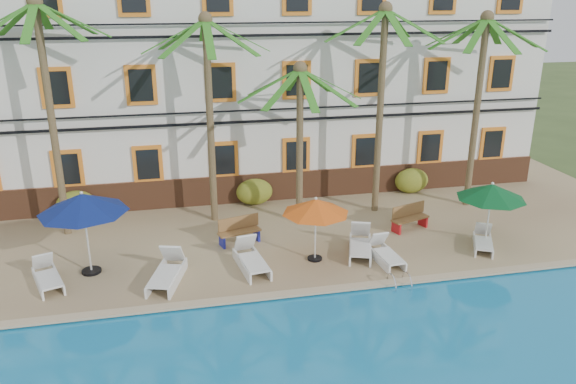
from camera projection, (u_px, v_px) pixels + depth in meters
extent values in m
plane|color=#384C23|center=(299.00, 286.00, 17.31)|extent=(100.00, 100.00, 0.00)
cube|color=tan|center=(270.00, 221.00, 21.87)|extent=(30.00, 12.00, 0.25)
cube|color=tan|center=(306.00, 292.00, 16.39)|extent=(30.00, 0.35, 0.06)
cube|color=silver|center=(248.00, 71.00, 24.75)|extent=(25.00, 6.00, 10.00)
cube|color=brown|center=(261.00, 187.00, 23.42)|extent=(25.00, 0.12, 1.20)
cube|color=orange|center=(68.00, 169.00, 21.50)|extent=(1.15, 0.10, 1.50)
cube|color=black|center=(68.00, 169.00, 21.46)|extent=(0.85, 0.04, 1.20)
cube|color=orange|center=(148.00, 164.00, 22.10)|extent=(1.15, 0.10, 1.50)
cube|color=black|center=(148.00, 164.00, 22.05)|extent=(0.85, 0.04, 1.20)
cube|color=orange|center=(224.00, 160.00, 22.69)|extent=(1.15, 0.10, 1.50)
cube|color=black|center=(224.00, 160.00, 22.65)|extent=(0.85, 0.04, 1.20)
cube|color=orange|center=(296.00, 155.00, 23.29)|extent=(1.15, 0.10, 1.50)
cube|color=black|center=(296.00, 156.00, 23.24)|extent=(0.85, 0.04, 1.20)
cube|color=orange|center=(365.00, 151.00, 23.88)|extent=(1.15, 0.10, 1.50)
cube|color=black|center=(365.00, 152.00, 23.83)|extent=(0.85, 0.04, 1.20)
cube|color=orange|center=(430.00, 147.00, 24.47)|extent=(1.15, 0.10, 1.50)
cube|color=black|center=(431.00, 148.00, 24.43)|extent=(0.85, 0.04, 1.20)
cube|color=orange|center=(492.00, 144.00, 25.07)|extent=(1.15, 0.10, 1.50)
cube|color=black|center=(493.00, 144.00, 25.02)|extent=(0.85, 0.04, 1.20)
cube|color=orange|center=(57.00, 88.00, 20.46)|extent=(1.15, 0.10, 1.50)
cube|color=black|center=(56.00, 88.00, 20.42)|extent=(0.85, 0.04, 1.20)
cube|color=orange|center=(141.00, 85.00, 21.06)|extent=(1.15, 0.10, 1.50)
cube|color=black|center=(141.00, 85.00, 21.01)|extent=(0.85, 0.04, 1.20)
cube|color=orange|center=(221.00, 83.00, 21.65)|extent=(1.15, 0.10, 1.50)
cube|color=black|center=(221.00, 83.00, 21.60)|extent=(0.85, 0.04, 1.20)
cube|color=orange|center=(297.00, 80.00, 22.24)|extent=(1.15, 0.10, 1.50)
cube|color=black|center=(297.00, 80.00, 22.20)|extent=(0.85, 0.04, 1.20)
cube|color=orange|center=(368.00, 78.00, 22.84)|extent=(1.15, 0.10, 1.50)
cube|color=black|center=(369.00, 78.00, 22.79)|extent=(0.85, 0.04, 1.20)
cube|color=orange|center=(436.00, 76.00, 23.43)|extent=(1.15, 0.10, 1.50)
cube|color=black|center=(437.00, 76.00, 23.39)|extent=(0.85, 0.04, 1.20)
cube|color=orange|center=(501.00, 74.00, 24.02)|extent=(1.15, 0.10, 1.50)
cube|color=black|center=(502.00, 74.00, 23.98)|extent=(0.85, 0.04, 1.20)
cube|color=black|center=(261.00, 121.00, 22.33)|extent=(25.00, 0.08, 0.10)
cube|color=black|center=(260.00, 110.00, 22.18)|extent=(25.00, 0.08, 0.06)
cube|color=black|center=(259.00, 35.00, 21.22)|extent=(25.00, 0.08, 0.10)
cube|color=black|center=(259.00, 23.00, 21.07)|extent=(25.00, 0.08, 0.06)
cylinder|color=brown|center=(52.00, 125.00, 19.12)|extent=(0.26, 0.26, 8.02)
sphere|color=brown|center=(35.00, 1.00, 17.77)|extent=(0.50, 0.50, 0.50)
cube|color=#276E1A|center=(44.00, 18.00, 18.99)|extent=(0.28, 2.24, 1.15)
cube|color=#276E1A|center=(17.00, 19.00, 18.53)|extent=(1.79, 1.79, 1.15)
cube|color=#276E1A|center=(0.00, 20.00, 17.74)|extent=(2.24, 0.28, 1.15)
cube|color=#276E1A|center=(4.00, 21.00, 17.08)|extent=(1.79, 1.79, 1.15)
cube|color=#276E1A|center=(30.00, 22.00, 16.93)|extent=(0.28, 2.24, 1.15)
cube|color=#276E1A|center=(59.00, 21.00, 17.39)|extent=(1.79, 1.79, 1.15)
cube|color=#276E1A|center=(74.00, 20.00, 18.18)|extent=(2.24, 0.28, 1.15)
cube|color=#276E1A|center=(67.00, 19.00, 18.84)|extent=(1.79, 1.79, 1.15)
cylinder|color=brown|center=(210.00, 125.00, 20.44)|extent=(0.26, 0.26, 7.43)
sphere|color=brown|center=(205.00, 19.00, 19.19)|extent=(0.50, 0.50, 0.50)
cube|color=#276E1A|center=(204.00, 34.00, 20.41)|extent=(0.28, 2.24, 1.15)
cube|color=#276E1A|center=(182.00, 35.00, 19.95)|extent=(1.79, 1.79, 1.15)
cube|color=#276E1A|center=(173.00, 36.00, 19.16)|extent=(2.24, 0.28, 1.15)
cube|color=#276E1A|center=(184.00, 38.00, 18.50)|extent=(1.79, 1.79, 1.15)
cube|color=#276E1A|center=(209.00, 38.00, 18.35)|extent=(0.28, 2.24, 1.15)
cube|color=#276E1A|center=(231.00, 37.00, 18.81)|extent=(1.79, 1.79, 1.15)
cube|color=#276E1A|center=(238.00, 35.00, 19.60)|extent=(2.24, 0.28, 1.15)
cube|color=#276E1A|center=(226.00, 34.00, 20.26)|extent=(1.79, 1.79, 1.15)
cylinder|color=brown|center=(300.00, 148.00, 20.54)|extent=(0.26, 0.26, 5.78)
sphere|color=brown|center=(300.00, 68.00, 19.57)|extent=(0.50, 0.50, 0.50)
cube|color=#276E1A|center=(293.00, 80.00, 20.79)|extent=(0.28, 2.24, 1.15)
cube|color=#276E1A|center=(274.00, 82.00, 20.33)|extent=(1.79, 1.79, 1.15)
cube|color=#276E1A|center=(269.00, 86.00, 19.54)|extent=(2.24, 0.28, 1.15)
cube|color=#276E1A|center=(283.00, 89.00, 18.88)|extent=(1.79, 1.79, 1.15)
cube|color=#276E1A|center=(308.00, 90.00, 18.73)|extent=(0.28, 2.24, 1.15)
cube|color=#276E1A|center=(328.00, 87.00, 19.19)|extent=(1.79, 1.79, 1.15)
cube|color=#276E1A|center=(331.00, 84.00, 19.98)|extent=(2.24, 0.28, 1.15)
cube|color=#276E1A|center=(316.00, 81.00, 20.64)|extent=(1.79, 1.79, 1.15)
cylinder|color=brown|center=(380.00, 115.00, 21.33)|extent=(0.26, 0.26, 7.74)
sphere|color=brown|center=(386.00, 8.00, 20.03)|extent=(0.50, 0.50, 0.50)
cube|color=#276E1A|center=(374.00, 23.00, 21.25)|extent=(0.28, 2.24, 1.15)
cube|color=#276E1A|center=(357.00, 24.00, 20.79)|extent=(1.79, 1.79, 1.15)
cube|color=#276E1A|center=(355.00, 25.00, 20.00)|extent=(2.24, 0.28, 1.15)
cube|color=#276E1A|center=(372.00, 26.00, 19.34)|extent=(1.79, 1.79, 1.15)
cube|color=#276E1A|center=(397.00, 27.00, 19.19)|extent=(0.28, 2.24, 1.15)
cube|color=#276E1A|center=(414.00, 26.00, 19.65)|extent=(1.79, 1.79, 1.15)
cube|color=#276E1A|center=(414.00, 24.00, 20.44)|extent=(2.24, 0.28, 1.15)
cube|color=#276E1A|center=(397.00, 23.00, 21.10)|extent=(1.79, 1.79, 1.15)
cylinder|color=brown|center=(476.00, 116.00, 21.99)|extent=(0.26, 0.26, 7.42)
sphere|color=brown|center=(487.00, 17.00, 20.74)|extent=(0.50, 0.50, 0.50)
cube|color=#276E1A|center=(470.00, 31.00, 21.96)|extent=(0.28, 2.24, 1.15)
cube|color=#276E1A|center=(456.00, 32.00, 21.50)|extent=(1.79, 1.79, 1.15)
cube|color=#276E1A|center=(458.00, 33.00, 20.71)|extent=(2.24, 0.28, 1.15)
cube|color=#276E1A|center=(477.00, 35.00, 20.05)|extent=(1.79, 1.79, 1.15)
cube|color=#276E1A|center=(502.00, 35.00, 19.91)|extent=(0.28, 2.24, 1.15)
cube|color=#276E1A|center=(517.00, 34.00, 20.36)|extent=(1.79, 1.79, 1.15)
cube|color=#276E1A|center=(512.00, 32.00, 21.15)|extent=(2.24, 0.28, 1.15)
cube|color=#276E1A|center=(493.00, 31.00, 21.81)|extent=(1.79, 1.79, 1.15)
ellipsoid|color=#255919|center=(76.00, 205.00, 21.68)|extent=(1.50, 0.90, 1.10)
ellipsoid|color=#255919|center=(254.00, 192.00, 23.05)|extent=(1.50, 0.90, 1.10)
ellipsoid|color=#255919|center=(411.00, 181.00, 24.42)|extent=(1.50, 0.90, 1.10)
cylinder|color=black|center=(92.00, 271.00, 17.59)|extent=(0.61, 0.61, 0.09)
cylinder|color=silver|center=(87.00, 234.00, 17.17)|extent=(0.06, 0.06, 2.60)
cone|color=navy|center=(83.00, 203.00, 16.82)|extent=(2.71, 2.71, 0.60)
sphere|color=silver|center=(81.00, 193.00, 16.71)|extent=(0.10, 0.10, 0.10)
cylinder|color=black|center=(315.00, 258.00, 18.44)|extent=(0.49, 0.49, 0.07)
cylinder|color=silver|center=(315.00, 230.00, 18.10)|extent=(0.06, 0.06, 2.09)
cone|color=#D25012|center=(316.00, 206.00, 17.82)|extent=(2.18, 2.18, 0.48)
sphere|color=silver|center=(316.00, 198.00, 17.74)|extent=(0.10, 0.10, 0.10)
cylinder|color=black|center=(485.00, 244.00, 19.45)|extent=(0.52, 0.52, 0.07)
cylinder|color=silver|center=(488.00, 216.00, 19.09)|extent=(0.06, 0.06, 2.23)
cone|color=#08491F|center=(492.00, 191.00, 18.79)|extent=(2.32, 2.32, 0.51)
sphere|color=silver|center=(493.00, 183.00, 18.70)|extent=(0.10, 0.10, 0.10)
cube|color=silver|center=(49.00, 279.00, 16.52)|extent=(0.98, 1.39, 0.06)
cube|color=silver|center=(43.00, 261.00, 17.15)|extent=(0.71, 0.64, 0.63)
cube|color=silver|center=(38.00, 283.00, 16.63)|extent=(0.66, 1.72, 0.29)
cube|color=silver|center=(59.00, 278.00, 16.92)|extent=(0.66, 1.72, 0.29)
cube|color=silver|center=(164.00, 276.00, 16.61)|extent=(1.06, 1.59, 0.07)
cube|color=silver|center=(173.00, 253.00, 17.47)|extent=(0.80, 0.70, 0.73)
cube|color=silver|center=(156.00, 277.00, 16.96)|extent=(0.65, 2.01, 0.34)
cube|color=silver|center=(178.00, 278.00, 16.91)|extent=(0.65, 2.01, 0.34)
cube|color=silver|center=(254.00, 262.00, 17.47)|extent=(0.85, 1.50, 0.07)
cube|color=silver|center=(245.00, 243.00, 18.26)|extent=(0.72, 0.61, 0.71)
cube|color=silver|center=(242.00, 266.00, 17.67)|extent=(0.35, 2.02, 0.33)
cube|color=silver|center=(262.00, 262.00, 17.88)|extent=(0.35, 2.02, 0.33)
cube|color=silver|center=(360.00, 248.00, 18.49)|extent=(1.07, 1.55, 0.07)
cube|color=silver|center=(360.00, 229.00, 19.33)|extent=(0.79, 0.70, 0.70)
cube|color=silver|center=(350.00, 249.00, 18.85)|extent=(0.71, 1.92, 0.33)
cube|color=silver|center=(370.00, 250.00, 18.78)|extent=(0.71, 1.92, 0.33)
cube|color=silver|center=(389.00, 256.00, 17.99)|extent=(0.67, 1.28, 0.06)
cube|color=silver|center=(378.00, 239.00, 18.69)|extent=(0.61, 0.50, 0.62)
cube|color=silver|center=(378.00, 259.00, 18.18)|extent=(0.19, 1.77, 0.29)
cube|color=silver|center=(394.00, 256.00, 18.34)|extent=(0.19, 1.77, 0.29)
cube|color=silver|center=(484.00, 243.00, 18.95)|extent=(1.01, 1.28, 0.05)
cube|color=silver|center=(483.00, 229.00, 19.61)|extent=(0.67, 0.63, 0.58)
cube|color=silver|center=(475.00, 244.00, 19.27)|extent=(0.80, 1.50, 0.27)
cube|color=silver|center=(491.00, 246.00, 19.14)|extent=(0.80, 1.50, 0.27)
cube|color=olive|center=(239.00, 232.00, 19.50)|extent=(1.57, 0.82, 0.06)
cube|color=olive|center=(237.00, 222.00, 19.60)|extent=(1.46, 0.45, 0.45)
cube|color=navy|center=(222.00, 241.00, 19.30)|extent=(0.19, 0.46, 0.40)
cube|color=navy|center=(257.00, 234.00, 19.86)|extent=(0.19, 0.46, 0.40)
cube|color=olive|center=(410.00, 219.00, 20.65)|extent=(1.57, 0.90, 0.06)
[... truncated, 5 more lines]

